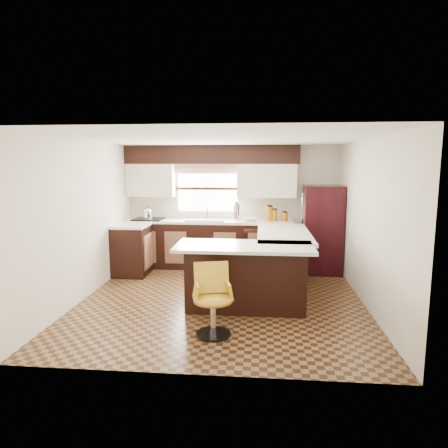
# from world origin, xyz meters

# --- Properties ---
(floor) EXTENTS (4.40, 4.40, 0.00)m
(floor) POSITION_xyz_m (0.00, 0.00, 0.00)
(floor) COLOR #49301A
(floor) RESTS_ON ground
(ceiling) EXTENTS (4.40, 4.40, 0.00)m
(ceiling) POSITION_xyz_m (0.00, 0.00, 2.40)
(ceiling) COLOR silver
(ceiling) RESTS_ON wall_back
(wall_back) EXTENTS (4.40, 0.00, 4.40)m
(wall_back) POSITION_xyz_m (0.00, 2.20, 1.20)
(wall_back) COLOR beige
(wall_back) RESTS_ON floor
(wall_front) EXTENTS (4.40, 0.00, 4.40)m
(wall_front) POSITION_xyz_m (0.00, -2.20, 1.20)
(wall_front) COLOR beige
(wall_front) RESTS_ON floor
(wall_left) EXTENTS (0.00, 4.40, 4.40)m
(wall_left) POSITION_xyz_m (-2.10, 0.00, 1.20)
(wall_left) COLOR beige
(wall_left) RESTS_ON floor
(wall_right) EXTENTS (0.00, 4.40, 4.40)m
(wall_right) POSITION_xyz_m (2.10, 0.00, 1.20)
(wall_right) COLOR beige
(wall_right) RESTS_ON floor
(base_cab_back) EXTENTS (3.30, 0.60, 0.90)m
(base_cab_back) POSITION_xyz_m (-0.45, 1.90, 0.45)
(base_cab_back) COLOR black
(base_cab_back) RESTS_ON floor
(base_cab_left) EXTENTS (0.60, 0.70, 0.90)m
(base_cab_left) POSITION_xyz_m (-1.80, 1.25, 0.45)
(base_cab_left) COLOR black
(base_cab_left) RESTS_ON floor
(counter_back) EXTENTS (3.30, 0.60, 0.04)m
(counter_back) POSITION_xyz_m (-0.45, 1.90, 0.92)
(counter_back) COLOR silver
(counter_back) RESTS_ON base_cab_back
(counter_left) EXTENTS (0.60, 0.70, 0.04)m
(counter_left) POSITION_xyz_m (-1.80, 1.25, 0.92)
(counter_left) COLOR silver
(counter_left) RESTS_ON base_cab_left
(soffit) EXTENTS (3.40, 0.35, 0.36)m
(soffit) POSITION_xyz_m (-0.40, 2.03, 2.22)
(soffit) COLOR black
(soffit) RESTS_ON wall_back
(upper_cab_left) EXTENTS (0.94, 0.35, 0.64)m
(upper_cab_left) POSITION_xyz_m (-1.62, 2.03, 1.72)
(upper_cab_left) COLOR beige
(upper_cab_left) RESTS_ON wall_back
(upper_cab_right) EXTENTS (1.14, 0.35, 0.64)m
(upper_cab_right) POSITION_xyz_m (0.68, 2.03, 1.72)
(upper_cab_right) COLOR beige
(upper_cab_right) RESTS_ON wall_back
(window_pane) EXTENTS (1.20, 0.02, 0.90)m
(window_pane) POSITION_xyz_m (-0.50, 2.18, 1.55)
(window_pane) COLOR white
(window_pane) RESTS_ON wall_back
(valance) EXTENTS (1.30, 0.06, 0.18)m
(valance) POSITION_xyz_m (-0.50, 2.14, 1.94)
(valance) COLOR #D19B93
(valance) RESTS_ON wall_back
(sink) EXTENTS (0.75, 0.45, 0.03)m
(sink) POSITION_xyz_m (-0.50, 1.88, 0.96)
(sink) COLOR #B2B2B7
(sink) RESTS_ON counter_back
(dishwasher) EXTENTS (0.58, 0.03, 0.78)m
(dishwasher) POSITION_xyz_m (0.55, 1.61, 0.43)
(dishwasher) COLOR black
(dishwasher) RESTS_ON floor
(cooktop) EXTENTS (0.58, 0.50, 0.02)m
(cooktop) POSITION_xyz_m (-1.65, 1.88, 0.96)
(cooktop) COLOR black
(cooktop) RESTS_ON counter_back
(peninsula_long) EXTENTS (0.60, 1.95, 0.90)m
(peninsula_long) POSITION_xyz_m (0.90, 0.62, 0.45)
(peninsula_long) COLOR black
(peninsula_long) RESTS_ON floor
(peninsula_return) EXTENTS (1.65, 0.60, 0.90)m
(peninsula_return) POSITION_xyz_m (0.38, -0.35, 0.45)
(peninsula_return) COLOR black
(peninsula_return) RESTS_ON floor
(counter_pen_long) EXTENTS (0.84, 1.95, 0.04)m
(counter_pen_long) POSITION_xyz_m (0.95, 0.62, 0.92)
(counter_pen_long) COLOR silver
(counter_pen_long) RESTS_ON peninsula_long
(counter_pen_return) EXTENTS (1.89, 0.84, 0.04)m
(counter_pen_return) POSITION_xyz_m (0.35, -0.44, 0.92)
(counter_pen_return) COLOR silver
(counter_pen_return) RESTS_ON peninsula_return
(refrigerator) EXTENTS (0.71, 0.68, 1.65)m
(refrigerator) POSITION_xyz_m (1.73, 1.74, 0.82)
(refrigerator) COLOR black
(refrigerator) RESTS_ON floor
(bar_chair) EXTENTS (0.56, 0.56, 0.86)m
(bar_chair) POSITION_xyz_m (0.03, -1.28, 0.43)
(bar_chair) COLOR gold
(bar_chair) RESTS_ON floor
(kettle) EXTENTS (0.18, 0.18, 0.24)m
(kettle) POSITION_xyz_m (-1.67, 1.88, 1.09)
(kettle) COLOR silver
(kettle) RESTS_ON cooktop
(percolator) EXTENTS (0.15, 0.15, 0.33)m
(percolator) POSITION_xyz_m (0.10, 1.90, 1.11)
(percolator) COLOR silver
(percolator) RESTS_ON counter_back
(mixing_bowl) EXTENTS (0.34, 0.34, 0.06)m
(mixing_bowl) POSITION_xyz_m (0.36, 1.90, 0.98)
(mixing_bowl) COLOR white
(mixing_bowl) RESTS_ON counter_back
(canister_large) EXTENTS (0.14, 0.14, 0.28)m
(canister_large) POSITION_xyz_m (0.74, 1.92, 1.09)
(canister_large) COLOR #93530D
(canister_large) RESTS_ON counter_back
(canister_med) EXTENTS (0.12, 0.12, 0.22)m
(canister_med) POSITION_xyz_m (0.83, 1.92, 1.05)
(canister_med) COLOR #93530D
(canister_med) RESTS_ON counter_back
(canister_small) EXTENTS (0.12, 0.12, 0.17)m
(canister_small) POSITION_xyz_m (1.03, 1.92, 1.03)
(canister_small) COLOR #93530D
(canister_small) RESTS_ON counter_back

